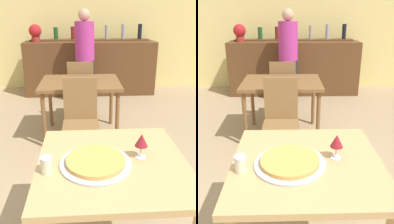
# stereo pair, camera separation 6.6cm
# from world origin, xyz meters

# --- Properties ---
(wall_back) EXTENTS (8.00, 0.05, 2.80)m
(wall_back) POSITION_xyz_m (0.00, 4.32, 1.40)
(wall_back) COLOR #EAD684
(wall_back) RESTS_ON ground_plane
(dining_table_near) EXTENTS (0.90, 0.87, 0.75)m
(dining_table_near) POSITION_xyz_m (0.00, 0.00, 0.66)
(dining_table_near) COLOR tan
(dining_table_near) RESTS_ON ground_plane
(dining_table_far) EXTENTS (1.01, 0.79, 0.76)m
(dining_table_far) POSITION_xyz_m (-0.20, 1.85, 0.67)
(dining_table_far) COLOR brown
(dining_table_far) RESTS_ON ground_plane
(bar_counter) EXTENTS (2.60, 0.56, 1.06)m
(bar_counter) POSITION_xyz_m (0.00, 3.81, 0.53)
(bar_counter) COLOR brown
(bar_counter) RESTS_ON ground_plane
(bar_back_shelf) EXTENTS (2.39, 0.24, 0.32)m
(bar_back_shelf) POSITION_xyz_m (0.01, 3.95, 1.14)
(bar_back_shelf) COLOR brown
(bar_back_shelf) RESTS_ON bar_counter
(chair_far_side_front) EXTENTS (0.40, 0.40, 0.93)m
(chair_far_side_front) POSITION_xyz_m (-0.20, 1.29, 0.52)
(chair_far_side_front) COLOR olive
(chair_far_side_front) RESTS_ON ground_plane
(chair_far_side_back) EXTENTS (0.40, 0.40, 0.93)m
(chair_far_side_back) POSITION_xyz_m (-0.20, 2.41, 0.52)
(chair_far_side_back) COLOR olive
(chair_far_side_back) RESTS_ON ground_plane
(pizza_tray) EXTENTS (0.43, 0.43, 0.04)m
(pizza_tray) POSITION_xyz_m (-0.10, -0.04, 0.76)
(pizza_tray) COLOR #B7B7BC
(pizza_tray) RESTS_ON dining_table_near
(cheese_shaker) EXTENTS (0.07, 0.07, 0.10)m
(cheese_shaker) POSITION_xyz_m (-0.38, -0.10, 0.80)
(cheese_shaker) COLOR beige
(cheese_shaker) RESTS_ON dining_table_near
(person_standing) EXTENTS (0.34, 0.34, 1.66)m
(person_standing) POSITION_xyz_m (-0.12, 3.23, 0.90)
(person_standing) COLOR #2D2D38
(person_standing) RESTS_ON ground_plane
(wine_glass) EXTENTS (0.08, 0.08, 0.16)m
(wine_glass) POSITION_xyz_m (0.18, 0.03, 0.86)
(wine_glass) COLOR silver
(wine_glass) RESTS_ON dining_table_near
(potted_plant) EXTENTS (0.24, 0.24, 0.33)m
(potted_plant) POSITION_xyz_m (-1.05, 3.76, 1.24)
(potted_plant) COLOR maroon
(potted_plant) RESTS_ON bar_counter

